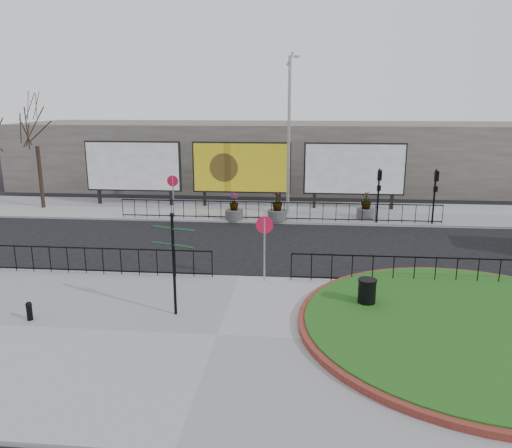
# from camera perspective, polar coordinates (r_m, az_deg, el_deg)

# --- Properties ---
(ground) EXTENTS (90.00, 90.00, 0.00)m
(ground) POSITION_cam_1_polar(r_m,az_deg,el_deg) (19.40, -1.91, -6.28)
(ground) COLOR black
(ground) RESTS_ON ground
(pavement_near) EXTENTS (30.00, 10.00, 0.12)m
(pavement_near) POSITION_cam_1_polar(r_m,az_deg,el_deg) (14.83, -4.42, -12.69)
(pavement_near) COLOR gray
(pavement_near) RESTS_ON ground
(pavement_far) EXTENTS (44.00, 6.00, 0.12)m
(pavement_far) POSITION_cam_1_polar(r_m,az_deg,el_deg) (30.87, 0.91, 1.49)
(pavement_far) COLOR gray
(pavement_far) RESTS_ON ground
(brick_edge) EXTENTS (10.40, 10.40, 0.18)m
(brick_edge) POSITION_cam_1_polar(r_m,az_deg,el_deg) (16.31, 23.72, -10.76)
(brick_edge) COLOR maroon
(brick_edge) RESTS_ON pavement_near
(grass_lawn) EXTENTS (10.00, 10.00, 0.22)m
(grass_lawn) POSITION_cam_1_polar(r_m,az_deg,el_deg) (16.30, 23.73, -10.69)
(grass_lawn) COLOR #1A4712
(grass_lawn) RESTS_ON pavement_near
(railing_near_left) EXTENTS (10.00, 0.10, 1.10)m
(railing_near_left) POSITION_cam_1_polar(r_m,az_deg,el_deg) (20.53, -18.94, -3.93)
(railing_near_left) COLOR black
(railing_near_left) RESTS_ON pavement_near
(railing_near_right) EXTENTS (9.00, 0.10, 1.10)m
(railing_near_right) POSITION_cam_1_polar(r_m,az_deg,el_deg) (19.20, 17.65, -5.05)
(railing_near_right) COLOR black
(railing_near_right) RESTS_ON pavement_near
(railing_far) EXTENTS (18.00, 0.10, 1.10)m
(railing_far) POSITION_cam_1_polar(r_m,az_deg,el_deg) (28.04, 2.51, 1.49)
(railing_far) COLOR black
(railing_far) RESTS_ON pavement_far
(speed_sign_far) EXTENTS (0.64, 0.07, 2.47)m
(speed_sign_far) POSITION_cam_1_polar(r_m,az_deg,el_deg) (28.83, -9.48, 4.18)
(speed_sign_far) COLOR gray
(speed_sign_far) RESTS_ON pavement_far
(speed_sign_near) EXTENTS (0.64, 0.07, 2.47)m
(speed_sign_near) POSITION_cam_1_polar(r_m,az_deg,el_deg) (18.34, 0.98, -1.18)
(speed_sign_near) COLOR gray
(speed_sign_near) RESTS_ON pavement_near
(billboard_left) EXTENTS (6.20, 0.31, 4.10)m
(billboard_left) POSITION_cam_1_polar(r_m,az_deg,el_deg) (33.13, -13.85, 6.40)
(billboard_left) COLOR black
(billboard_left) RESTS_ON pavement_far
(billboard_mid) EXTENTS (6.20, 0.31, 4.10)m
(billboard_mid) POSITION_cam_1_polar(r_m,az_deg,el_deg) (31.53, -1.67, 6.44)
(billboard_mid) COLOR black
(billboard_mid) RESTS_ON pavement_far
(billboard_right) EXTENTS (6.20, 0.31, 4.10)m
(billboard_right) POSITION_cam_1_polar(r_m,az_deg,el_deg) (31.45, 11.16, 6.16)
(billboard_right) COLOR black
(billboard_right) RESTS_ON pavement_far
(lamp_post) EXTENTS (0.74, 0.18, 9.23)m
(lamp_post) POSITION_cam_1_polar(r_m,az_deg,el_deg) (29.13, 3.79, 10.20)
(lamp_post) COLOR gray
(lamp_post) RESTS_ON pavement_far
(signal_pole_a) EXTENTS (0.22, 0.26, 3.00)m
(signal_pole_a) POSITION_cam_1_polar(r_m,az_deg,el_deg) (28.08, 13.86, 4.08)
(signal_pole_a) COLOR black
(signal_pole_a) RESTS_ON pavement_far
(signal_pole_b) EXTENTS (0.22, 0.26, 3.00)m
(signal_pole_b) POSITION_cam_1_polar(r_m,az_deg,el_deg) (28.68, 19.80, 3.86)
(signal_pole_b) COLOR black
(signal_pole_b) RESTS_ON pavement_far
(tree_left) EXTENTS (2.00, 2.00, 7.00)m
(tree_left) POSITION_cam_1_polar(r_m,az_deg,el_deg) (33.92, -23.67, 7.55)
(tree_left) COLOR #2D2119
(tree_left) RESTS_ON pavement_far
(building_backdrop) EXTENTS (40.00, 10.00, 5.00)m
(building_backdrop) POSITION_cam_1_polar(r_m,az_deg,el_deg) (40.34, 2.05, 7.93)
(building_backdrop) COLOR slate
(building_backdrop) RESTS_ON ground
(fingerpost_sign) EXTENTS (1.52, 0.72, 3.29)m
(fingerpost_sign) POSITION_cam_1_polar(r_m,az_deg,el_deg) (15.57, -9.42, -3.41)
(fingerpost_sign) COLOR black
(fingerpost_sign) RESTS_ON pavement_near
(bollard) EXTENTS (0.19, 0.19, 0.60)m
(bollard) POSITION_cam_1_polar(r_m,az_deg,el_deg) (17.02, -24.49, -8.94)
(bollard) COLOR black
(bollard) RESTS_ON pavement_near
(litter_bin) EXTENTS (0.61, 0.61, 1.01)m
(litter_bin) POSITION_cam_1_polar(r_m,az_deg,el_deg) (16.63, 12.55, -7.81)
(litter_bin) COLOR black
(litter_bin) RESTS_ON pavement_near
(planter_a) EXTENTS (1.03, 1.03, 1.51)m
(planter_a) POSITION_cam_1_polar(r_m,az_deg,el_deg) (28.38, -2.53, 1.59)
(planter_a) COLOR #4C4C4F
(planter_a) RESTS_ON pavement_far
(planter_b) EXTENTS (1.09, 1.09, 1.63)m
(planter_b) POSITION_cam_1_polar(r_m,az_deg,el_deg) (28.14, 2.45, 1.58)
(planter_b) COLOR #4C4C4F
(planter_b) RESTS_ON pavement_far
(planter_c) EXTENTS (1.03, 1.03, 1.58)m
(planter_c) POSITION_cam_1_polar(r_m,az_deg,el_deg) (29.32, 12.44, 1.76)
(planter_c) COLOR #4C4C4F
(planter_c) RESTS_ON pavement_far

